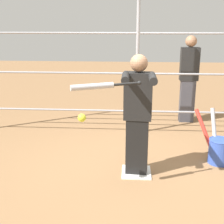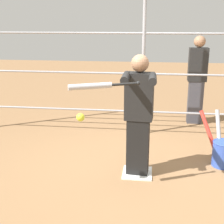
# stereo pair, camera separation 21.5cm
# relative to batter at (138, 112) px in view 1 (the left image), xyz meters

# --- Properties ---
(ground_plane) EXTENTS (24.00, 24.00, 0.00)m
(ground_plane) POSITION_rel_batter_xyz_m (0.00, -0.02, -0.89)
(ground_plane) COLOR olive
(home_plate) EXTENTS (0.40, 0.40, 0.02)m
(home_plate) POSITION_rel_batter_xyz_m (0.00, -0.02, -0.88)
(home_plate) COLOR white
(home_plate) RESTS_ON ground
(fence_backstop) EXTENTS (5.91, 0.06, 2.96)m
(fence_backstop) POSITION_rel_batter_xyz_m (0.00, -1.62, 0.59)
(fence_backstop) COLOR #939399
(fence_backstop) RESTS_ON ground
(batter) EXTENTS (0.42, 0.57, 1.64)m
(batter) POSITION_rel_batter_xyz_m (0.00, 0.00, 0.00)
(batter) COLOR black
(batter) RESTS_ON ground
(baseball_bat_swinging) EXTENTS (0.76, 0.38, 0.07)m
(baseball_bat_swinging) POSITION_rel_batter_xyz_m (0.44, 0.62, 0.47)
(baseball_bat_swinging) COLOR black
(softball_in_flight) EXTENTS (0.10, 0.10, 0.10)m
(softball_in_flight) POSITION_rel_batter_xyz_m (0.65, 0.54, 0.08)
(softball_in_flight) COLOR yellow
(bat_bucket) EXTENTS (0.68, 0.62, 0.87)m
(bat_bucket) POSITION_rel_batter_xyz_m (-1.22, -0.44, -0.66)
(bat_bucket) COLOR #3351B2
(bat_bucket) RESTS_ON ground
(bystander_behind_fence) EXTENTS (0.36, 0.23, 1.76)m
(bystander_behind_fence) POSITION_rel_batter_xyz_m (-1.05, -2.41, 0.03)
(bystander_behind_fence) COLOR #3F3F47
(bystander_behind_fence) RESTS_ON ground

